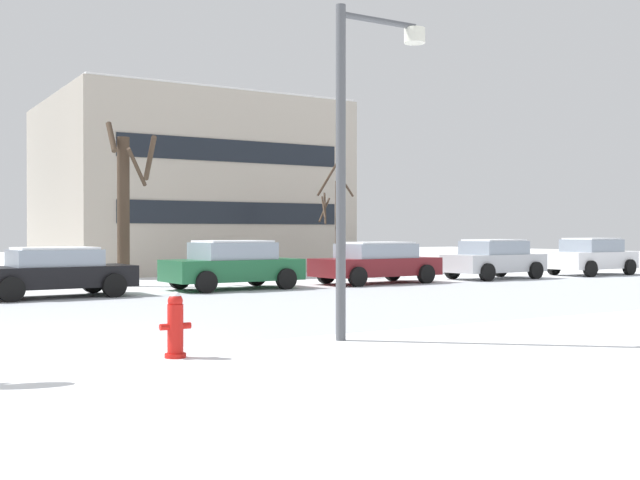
{
  "coord_description": "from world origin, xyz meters",
  "views": [
    {
      "loc": [
        -2.17,
        -12.15,
        1.73
      ],
      "look_at": [
        8.52,
        5.54,
        1.53
      ],
      "focal_mm": 43.58,
      "sensor_mm": 36.0,
      "label": 1
    }
  ],
  "objects": [
    {
      "name": "tree_far_mid",
      "position": [
        13.82,
        13.06,
        2.13
      ],
      "size": [
        1.51,
        1.32,
        4.98
      ],
      "color": "#423326",
      "rests_on": "ground"
    },
    {
      "name": "parked_car_green",
      "position": [
        7.75,
        9.4,
        0.76
      ],
      "size": [
        4.2,
        2.24,
        1.49
      ],
      "color": "#1E6038",
      "rests_on": "ground"
    },
    {
      "name": "parked_car_silver",
      "position": [
        18.32,
        9.21,
        0.75
      ],
      "size": [
        3.99,
        2.13,
        1.47
      ],
      "color": "silver",
      "rests_on": "ground"
    },
    {
      "name": "ground_plane",
      "position": [
        0.0,
        0.0,
        0.0
      ],
      "size": [
        120.0,
        120.0,
        0.0
      ],
      "primitive_type": "plane",
      "color": "white"
    },
    {
      "name": "street_lamp",
      "position": [
        4.86,
        -1.69,
        3.31
      ],
      "size": [
        1.75,
        0.36,
        5.37
      ],
      "color": "#4C4F54",
      "rests_on": "ground"
    },
    {
      "name": "parked_car_maroon",
      "position": [
        13.03,
        9.33,
        0.72
      ],
      "size": [
        4.53,
        2.18,
        1.41
      ],
      "color": "maroon",
      "rests_on": "ground"
    },
    {
      "name": "parked_car_black",
      "position": [
        2.47,
        9.21,
        0.69
      ],
      "size": [
        4.1,
        2.2,
        1.34
      ],
      "color": "black",
      "rests_on": "ground"
    },
    {
      "name": "tree_far_right",
      "position": [
        5.35,
        12.39,
        2.66
      ],
      "size": [
        1.55,
        1.79,
        5.3
      ],
      "color": "#423326",
      "rests_on": "ground"
    },
    {
      "name": "parked_car_white",
      "position": [
        23.6,
        9.11,
        0.76
      ],
      "size": [
        3.93,
        2.13,
        1.51
      ],
      "color": "white",
      "rests_on": "ground"
    },
    {
      "name": "fire_hydrant",
      "position": [
        1.66,
        -1.95,
        0.46
      ],
      "size": [
        0.44,
        0.3,
        0.91
      ],
      "color": "red",
      "rests_on": "ground"
    },
    {
      "name": "building_far_right",
      "position": [
        11.19,
        22.17,
        3.84
      ],
      "size": [
        12.1,
        10.84,
        7.68
      ],
      "color": "#B2A899",
      "rests_on": "ground"
    }
  ]
}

